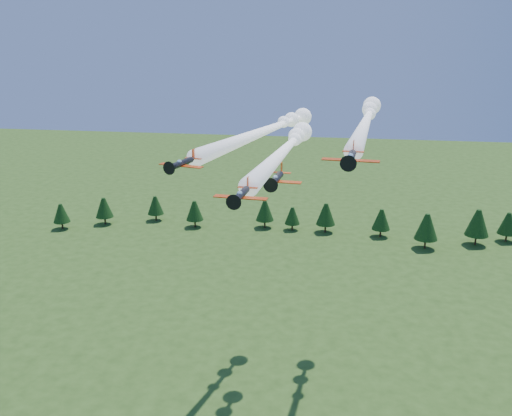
# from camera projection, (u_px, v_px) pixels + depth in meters

# --- Properties ---
(plane_lead) EXTENTS (8.60, 51.14, 3.70)m
(plane_lead) POSITION_uv_depth(u_px,v_px,m) (286.00, 148.00, 93.22)
(plane_lead) COLOR black
(plane_lead) RESTS_ON ground
(plane_left) EXTENTS (17.55, 53.43, 3.70)m
(plane_left) POSITION_uv_depth(u_px,v_px,m) (267.00, 130.00, 104.66)
(plane_left) COLOR black
(plane_left) RESTS_ON ground
(plane_right) EXTENTS (9.93, 58.37, 3.70)m
(plane_right) POSITION_uv_depth(u_px,v_px,m) (366.00, 120.00, 100.72)
(plane_right) COLOR black
(plane_right) RESTS_ON ground
(plane_slot) EXTENTS (7.53, 8.17, 2.64)m
(plane_slot) POSITION_uv_depth(u_px,v_px,m) (276.00, 179.00, 82.51)
(plane_slot) COLOR black
(plane_slot) RESTS_ON ground
(treeline) EXTENTS (169.18, 20.22, 11.73)m
(treeline) POSITION_uv_depth(u_px,v_px,m) (337.00, 218.00, 188.64)
(treeline) COLOR #382314
(treeline) RESTS_ON ground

